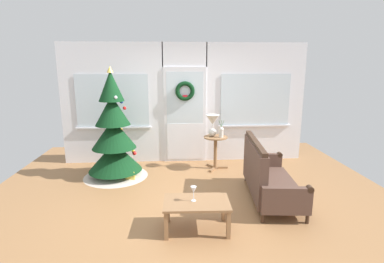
% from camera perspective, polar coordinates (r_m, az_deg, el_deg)
% --- Properties ---
extents(ground_plane, '(6.76, 6.76, 0.00)m').
position_cam_1_polar(ground_plane, '(4.81, -0.15, -13.18)').
color(ground_plane, '#996B42').
extents(back_wall_with_door, '(5.20, 0.19, 2.55)m').
position_cam_1_polar(back_wall_with_door, '(6.46, -1.37, 5.41)').
color(back_wall_with_door, white).
rests_on(back_wall_with_door, ground).
extents(christmas_tree, '(1.21, 1.21, 2.07)m').
position_cam_1_polar(christmas_tree, '(5.78, -14.64, -1.43)').
color(christmas_tree, '#4C331E').
rests_on(christmas_tree, ground).
extents(settee_sofa, '(0.85, 1.68, 0.96)m').
position_cam_1_polar(settee_sofa, '(4.89, 13.92, -8.29)').
color(settee_sofa, '#3D281C').
rests_on(settee_sofa, ground).
extents(side_table, '(0.50, 0.48, 0.68)m').
position_cam_1_polar(side_table, '(6.09, 4.50, -2.76)').
color(side_table, '#8E6642').
rests_on(side_table, ground).
extents(table_lamp, '(0.28, 0.28, 0.44)m').
position_cam_1_polar(table_lamp, '(6.01, 3.95, 1.73)').
color(table_lamp, silver).
rests_on(table_lamp, side_table).
extents(flower_vase, '(0.11, 0.10, 0.35)m').
position_cam_1_polar(flower_vase, '(5.98, 5.58, -0.01)').
color(flower_vase, beige).
rests_on(flower_vase, side_table).
extents(coffee_table, '(0.86, 0.55, 0.39)m').
position_cam_1_polar(coffee_table, '(3.93, 0.88, -13.91)').
color(coffee_table, '#8E6642').
rests_on(coffee_table, ground).
extents(wine_glass, '(0.08, 0.08, 0.20)m').
position_cam_1_polar(wine_glass, '(3.86, 0.30, -11.17)').
color(wine_glass, silver).
rests_on(wine_glass, coffee_table).
extents(gift_box, '(0.17, 0.15, 0.17)m').
position_cam_1_polar(gift_box, '(5.73, -11.64, -8.18)').
color(gift_box, '#D8C64C').
rests_on(gift_box, ground).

